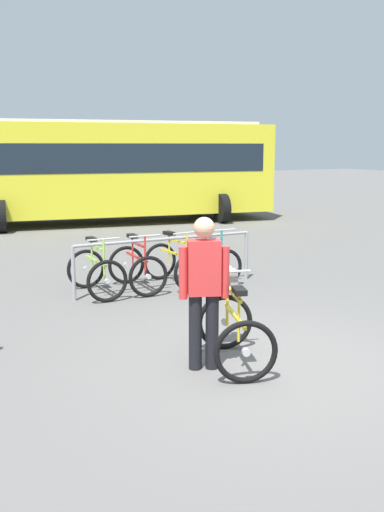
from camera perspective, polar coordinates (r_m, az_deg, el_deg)
ground_plane at (r=6.59m, az=6.74°, el=-10.29°), size 80.00×80.00×0.00m
bike_rack_rail at (r=9.60m, az=-2.55°, el=0.59°), size 3.21×0.16×0.88m
racked_bike_lime at (r=9.40m, az=-9.39°, el=-1.60°), size 0.68×1.10×0.97m
racked_bike_red at (r=9.64m, az=-5.44°, el=-1.20°), size 0.73×1.14×0.97m
racked_bike_yellow at (r=9.92m, az=-1.69°, el=-0.82°), size 0.73×1.13×0.97m
racked_bike_teal at (r=10.24m, az=1.83°, el=-0.45°), size 0.72×1.13×0.97m
featured_bicycle at (r=6.44m, az=3.97°, el=-6.16°), size 1.00×1.26×1.09m
person_with_featured_bike at (r=6.10m, az=1.17°, el=-3.00°), size 0.49×0.32×1.64m
bus_distant at (r=18.23m, az=-8.12°, el=8.73°), size 10.29×4.64×3.08m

